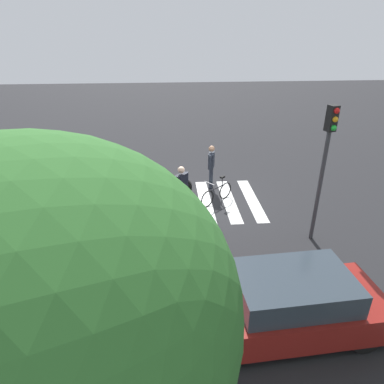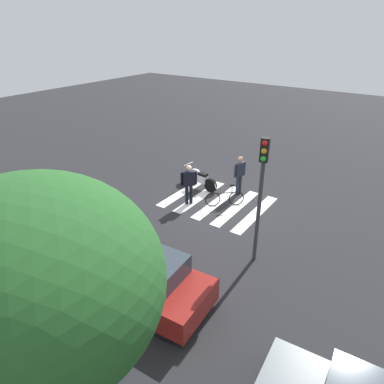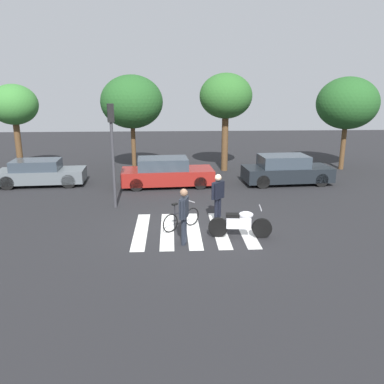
{
  "view_description": "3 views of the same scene",
  "coord_description": "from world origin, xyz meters",
  "px_view_note": "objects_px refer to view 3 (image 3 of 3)",
  "views": [
    {
      "loc": [
        1.39,
        11.6,
        6.06
      ],
      "look_at": [
        0.56,
        0.72,
        0.76
      ],
      "focal_mm": 32.33,
      "sensor_mm": 36.0,
      "label": 1
    },
    {
      "loc": [
        -6.55,
        11.41,
        7.03
      ],
      "look_at": [
        0.39,
        1.39,
        0.94
      ],
      "focal_mm": 32.05,
      "sensor_mm": 36.0,
      "label": 2
    },
    {
      "loc": [
        -0.73,
        -12.75,
        4.85
      ],
      "look_at": [
        0.02,
        1.32,
        1.0
      ],
      "focal_mm": 36.81,
      "sensor_mm": 36.0,
      "label": 3
    }
  ],
  "objects_px": {
    "car_black_suv": "(286,170)",
    "traffic_light_pole": "(112,139)",
    "police_motorcycle": "(240,224)",
    "officer_by_motorcycle": "(184,212)",
    "officer_on_foot": "(218,194)",
    "car_maroon_wagon": "(166,173)",
    "car_grey_coupe": "(40,173)",
    "leaning_bicycle": "(181,219)"
  },
  "relations": [
    {
      "from": "leaning_bicycle",
      "to": "officer_on_foot",
      "type": "distance_m",
      "value": 1.66
    },
    {
      "from": "car_black_suv",
      "to": "officer_on_foot",
      "type": "bearing_deg",
      "value": -126.65
    },
    {
      "from": "car_grey_coupe",
      "to": "car_black_suv",
      "type": "height_order",
      "value": "car_black_suv"
    },
    {
      "from": "car_grey_coupe",
      "to": "car_maroon_wagon",
      "type": "height_order",
      "value": "car_maroon_wagon"
    },
    {
      "from": "car_maroon_wagon",
      "to": "traffic_light_pole",
      "type": "relative_size",
      "value": 1.1
    },
    {
      "from": "police_motorcycle",
      "to": "traffic_light_pole",
      "type": "bearing_deg",
      "value": 142.24
    },
    {
      "from": "officer_by_motorcycle",
      "to": "car_black_suv",
      "type": "distance_m",
      "value": 9.29
    },
    {
      "from": "leaning_bicycle",
      "to": "car_black_suv",
      "type": "height_order",
      "value": "car_black_suv"
    },
    {
      "from": "car_black_suv",
      "to": "officer_by_motorcycle",
      "type": "bearing_deg",
      "value": -125.53
    },
    {
      "from": "car_grey_coupe",
      "to": "car_maroon_wagon",
      "type": "xyz_separation_m",
      "value": [
        6.25,
        -0.5,
        0.05
      ]
    },
    {
      "from": "traffic_light_pole",
      "to": "officer_on_foot",
      "type": "bearing_deg",
      "value": -25.9
    },
    {
      "from": "leaning_bicycle",
      "to": "officer_on_foot",
      "type": "height_order",
      "value": "officer_on_foot"
    },
    {
      "from": "officer_by_motorcycle",
      "to": "leaning_bicycle",
      "type": "bearing_deg",
      "value": 92.15
    },
    {
      "from": "officer_on_foot",
      "to": "car_grey_coupe",
      "type": "bearing_deg",
      "value": 144.42
    },
    {
      "from": "traffic_light_pole",
      "to": "police_motorcycle",
      "type": "bearing_deg",
      "value": -37.76
    },
    {
      "from": "officer_on_foot",
      "to": "traffic_light_pole",
      "type": "bearing_deg",
      "value": 154.1
    },
    {
      "from": "leaning_bicycle",
      "to": "car_black_suv",
      "type": "bearing_deg",
      "value": 48.76
    },
    {
      "from": "police_motorcycle",
      "to": "car_grey_coupe",
      "type": "xyz_separation_m",
      "value": [
        -8.72,
        7.41,
        0.16
      ]
    },
    {
      "from": "police_motorcycle",
      "to": "officer_on_foot",
      "type": "xyz_separation_m",
      "value": [
        -0.55,
        1.57,
        0.56
      ]
    },
    {
      "from": "officer_on_foot",
      "to": "car_maroon_wagon",
      "type": "height_order",
      "value": "officer_on_foot"
    },
    {
      "from": "police_motorcycle",
      "to": "officer_by_motorcycle",
      "type": "relative_size",
      "value": 1.16
    },
    {
      "from": "officer_by_motorcycle",
      "to": "car_maroon_wagon",
      "type": "height_order",
      "value": "officer_by_motorcycle"
    },
    {
      "from": "officer_on_foot",
      "to": "car_black_suv",
      "type": "height_order",
      "value": "officer_on_foot"
    },
    {
      "from": "police_motorcycle",
      "to": "officer_by_motorcycle",
      "type": "height_order",
      "value": "officer_by_motorcycle"
    },
    {
      "from": "officer_by_motorcycle",
      "to": "traffic_light_pole",
      "type": "xyz_separation_m",
      "value": [
        -2.68,
        3.98,
        1.75
      ]
    },
    {
      "from": "officer_by_motorcycle",
      "to": "car_black_suv",
      "type": "bearing_deg",
      "value": 54.47
    },
    {
      "from": "leaning_bicycle",
      "to": "traffic_light_pole",
      "type": "height_order",
      "value": "traffic_light_pole"
    },
    {
      "from": "car_grey_coupe",
      "to": "traffic_light_pole",
      "type": "bearing_deg",
      "value": -43.0
    },
    {
      "from": "officer_by_motorcycle",
      "to": "police_motorcycle",
      "type": "bearing_deg",
      "value": 14.51
    },
    {
      "from": "officer_by_motorcycle",
      "to": "car_black_suv",
      "type": "relative_size",
      "value": 0.4
    },
    {
      "from": "leaning_bicycle",
      "to": "car_grey_coupe",
      "type": "xyz_separation_m",
      "value": [
        -6.82,
        6.55,
        0.26
      ]
    },
    {
      "from": "officer_by_motorcycle",
      "to": "car_maroon_wagon",
      "type": "xyz_separation_m",
      "value": [
        -0.62,
        7.39,
        -0.37
      ]
    },
    {
      "from": "police_motorcycle",
      "to": "officer_on_foot",
      "type": "relative_size",
      "value": 1.17
    },
    {
      "from": "officer_on_foot",
      "to": "officer_by_motorcycle",
      "type": "xyz_separation_m",
      "value": [
        -1.3,
        -2.05,
        0.02
      ]
    },
    {
      "from": "car_black_suv",
      "to": "traffic_light_pole",
      "type": "height_order",
      "value": "traffic_light_pole"
    },
    {
      "from": "officer_on_foot",
      "to": "officer_by_motorcycle",
      "type": "distance_m",
      "value": 2.42
    },
    {
      "from": "car_grey_coupe",
      "to": "traffic_light_pole",
      "type": "relative_size",
      "value": 1.03
    },
    {
      "from": "traffic_light_pole",
      "to": "car_grey_coupe",
      "type": "bearing_deg",
      "value": 137.0
    },
    {
      "from": "leaning_bicycle",
      "to": "car_black_suv",
      "type": "relative_size",
      "value": 0.29
    },
    {
      "from": "car_maroon_wagon",
      "to": "officer_on_foot",
      "type": "bearing_deg",
      "value": -70.22
    },
    {
      "from": "leaning_bicycle",
      "to": "officer_by_motorcycle",
      "type": "distance_m",
      "value": 1.51
    },
    {
      "from": "officer_on_foot",
      "to": "car_maroon_wagon",
      "type": "xyz_separation_m",
      "value": [
        -1.92,
        5.34,
        -0.35
      ]
    }
  ]
}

